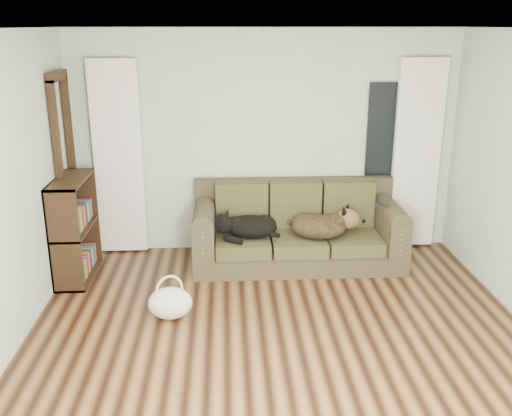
{
  "coord_description": "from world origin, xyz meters",
  "views": [
    {
      "loc": [
        -0.45,
        -4.09,
        2.63
      ],
      "look_at": [
        -0.15,
        1.6,
        0.79
      ],
      "focal_mm": 40.0,
      "sensor_mm": 36.0,
      "label": 1
    }
  ],
  "objects_px": {
    "bookshelf": "(75,233)",
    "dog_shepherd": "(322,225)",
    "dog_black_lab": "(248,226)",
    "tote_bag": "(170,302)",
    "sofa": "(298,226)"
  },
  "relations": [
    {
      "from": "dog_shepherd",
      "to": "bookshelf",
      "type": "relative_size",
      "value": 0.59
    },
    {
      "from": "dog_black_lab",
      "to": "dog_shepherd",
      "type": "bearing_deg",
      "value": 8.69
    },
    {
      "from": "sofa",
      "to": "bookshelf",
      "type": "relative_size",
      "value": 2.14
    },
    {
      "from": "dog_black_lab",
      "to": "tote_bag",
      "type": "xyz_separation_m",
      "value": [
        -0.77,
        -1.18,
        -0.32
      ]
    },
    {
      "from": "dog_black_lab",
      "to": "tote_bag",
      "type": "bearing_deg",
      "value": -112.08
    },
    {
      "from": "dog_shepherd",
      "to": "bookshelf",
      "type": "bearing_deg",
      "value": 14.87
    },
    {
      "from": "dog_black_lab",
      "to": "tote_bag",
      "type": "distance_m",
      "value": 1.44
    },
    {
      "from": "bookshelf",
      "to": "sofa",
      "type": "bearing_deg",
      "value": 7.16
    },
    {
      "from": "dog_black_lab",
      "to": "bookshelf",
      "type": "relative_size",
      "value": 0.54
    },
    {
      "from": "sofa",
      "to": "bookshelf",
      "type": "distance_m",
      "value": 2.45
    },
    {
      "from": "sofa",
      "to": "tote_bag",
      "type": "relative_size",
      "value": 5.68
    },
    {
      "from": "sofa",
      "to": "dog_black_lab",
      "type": "height_order",
      "value": "sofa"
    },
    {
      "from": "bookshelf",
      "to": "dog_shepherd",
      "type": "bearing_deg",
      "value": 4.39
    },
    {
      "from": "tote_bag",
      "to": "bookshelf",
      "type": "bearing_deg",
      "value": 137.32
    },
    {
      "from": "dog_black_lab",
      "to": "bookshelf",
      "type": "distance_m",
      "value": 1.87
    }
  ]
}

